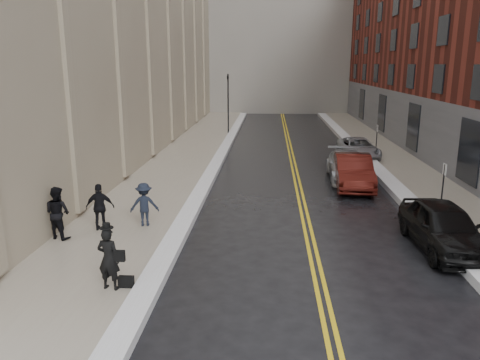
# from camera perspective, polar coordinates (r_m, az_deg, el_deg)

# --- Properties ---
(ground) EXTENTS (160.00, 160.00, 0.00)m
(ground) POSITION_cam_1_polar(r_m,az_deg,el_deg) (12.04, -1.77, -16.04)
(ground) COLOR black
(ground) RESTS_ON ground
(sidewalk_left) EXTENTS (4.00, 64.00, 0.15)m
(sidewalk_left) POSITION_cam_1_polar(r_m,az_deg,el_deg) (27.60, -7.95, 1.40)
(sidewalk_left) COLOR gray
(sidewalk_left) RESTS_ON ground
(sidewalk_right) EXTENTS (3.00, 64.00, 0.15)m
(sidewalk_right) POSITION_cam_1_polar(r_m,az_deg,el_deg) (28.19, 20.03, 0.94)
(sidewalk_right) COLOR gray
(sidewalk_right) RESTS_ON ground
(lane_stripe_a) EXTENTS (0.12, 64.00, 0.01)m
(lane_stripe_a) POSITION_cam_1_polar(r_m,az_deg,el_deg) (27.09, 6.46, 1.05)
(lane_stripe_a) COLOR gold
(lane_stripe_a) RESTS_ON ground
(lane_stripe_b) EXTENTS (0.12, 64.00, 0.01)m
(lane_stripe_b) POSITION_cam_1_polar(r_m,az_deg,el_deg) (27.10, 6.97, 1.04)
(lane_stripe_b) COLOR gold
(lane_stripe_b) RESTS_ON ground
(snow_ridge_left) EXTENTS (0.70, 60.80, 0.26)m
(snow_ridge_left) POSITION_cam_1_polar(r_m,az_deg,el_deg) (27.22, -3.20, 1.45)
(snow_ridge_left) COLOR white
(snow_ridge_left) RESTS_ON ground
(snow_ridge_right) EXTENTS (0.85, 60.80, 0.30)m
(snow_ridge_right) POSITION_cam_1_polar(r_m,az_deg,el_deg) (27.71, 16.37, 1.17)
(snow_ridge_right) COLOR white
(snow_ridge_right) RESTS_ON ground
(traffic_signal) EXTENTS (0.18, 0.15, 5.20)m
(traffic_signal) POSITION_cam_1_polar(r_m,az_deg,el_deg) (40.65, -1.46, 9.83)
(traffic_signal) COLOR black
(traffic_signal) RESTS_ON ground
(parking_sign_near) EXTENTS (0.06, 0.35, 2.23)m
(parking_sign_near) POSITION_cam_1_polar(r_m,az_deg,el_deg) (20.17, 23.50, -0.58)
(parking_sign_near) COLOR black
(parking_sign_near) RESTS_ON ground
(parking_sign_far) EXTENTS (0.06, 0.35, 2.23)m
(parking_sign_far) POSITION_cam_1_polar(r_m,az_deg,el_deg) (31.49, 16.32, 4.90)
(parking_sign_far) COLOR black
(parking_sign_far) RESTS_ON ground
(car_black) EXTENTS (2.06, 4.74, 1.59)m
(car_black) POSITION_cam_1_polar(r_m,az_deg,el_deg) (16.91, 23.55, -5.24)
(car_black) COLOR black
(car_black) RESTS_ON ground
(car_maroon) EXTENTS (2.01, 5.02, 1.62)m
(car_maroon) POSITION_cam_1_polar(r_m,az_deg,el_deg) (24.00, 13.62, 1.04)
(car_maroon) COLOR #47120C
(car_maroon) RESTS_ON ground
(car_silver_near) EXTENTS (2.21, 5.09, 1.46)m
(car_silver_near) POSITION_cam_1_polar(r_m,az_deg,el_deg) (25.59, 13.00, 1.68)
(car_silver_near) COLOR #A9ABB1
(car_silver_near) RESTS_ON ground
(car_silver_far) EXTENTS (2.46, 4.85, 1.31)m
(car_silver_far) POSITION_cam_1_polar(r_m,az_deg,el_deg) (31.62, 14.19, 3.78)
(car_silver_far) COLOR #A4A7AD
(car_silver_far) RESTS_ON ground
(pedestrian_main) EXTENTS (0.69, 0.51, 1.72)m
(pedestrian_main) POSITION_cam_1_polar(r_m,az_deg,el_deg) (13.02, -15.71, -9.22)
(pedestrian_main) COLOR black
(pedestrian_main) RESTS_ON sidewalk_left
(pedestrian_a) EXTENTS (1.08, 0.96, 1.83)m
(pedestrian_a) POSITION_cam_1_polar(r_m,az_deg,el_deg) (17.23, -21.33, -3.72)
(pedestrian_a) COLOR black
(pedestrian_a) RESTS_ON sidewalk_left
(pedestrian_b) EXTENTS (1.15, 0.81, 1.63)m
(pedestrian_b) POSITION_cam_1_polar(r_m,az_deg,el_deg) (17.68, -11.59, -2.94)
(pedestrian_b) COLOR black
(pedestrian_b) RESTS_ON sidewalk_left
(pedestrian_c) EXTENTS (1.06, 0.58, 1.71)m
(pedestrian_c) POSITION_cam_1_polar(r_m,az_deg,el_deg) (17.62, -16.69, -3.17)
(pedestrian_c) COLOR black
(pedestrian_c) RESTS_ON sidewalk_left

